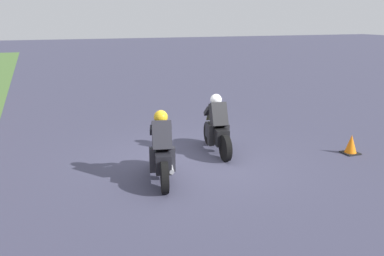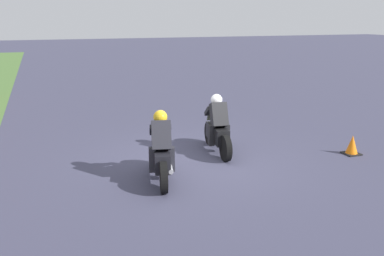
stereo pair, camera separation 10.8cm
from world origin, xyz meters
TOP-DOWN VIEW (x-y plane):
  - ground_plane at (0.00, 0.00)m, footprint 120.00×120.00m
  - rider_lane_a at (0.48, -0.82)m, footprint 2.04×0.57m
  - rider_lane_b at (-0.84, 1.05)m, footprint 2.02×0.64m
  - traffic_cone at (-0.85, -3.99)m, footprint 0.40×0.40m

SIDE VIEW (x-z plane):
  - ground_plane at x=0.00m, z-range 0.00..0.00m
  - traffic_cone at x=-0.85m, z-range -0.02..0.48m
  - rider_lane_a at x=0.48m, z-range -0.13..1.38m
  - rider_lane_b at x=-0.84m, z-range -0.13..1.38m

